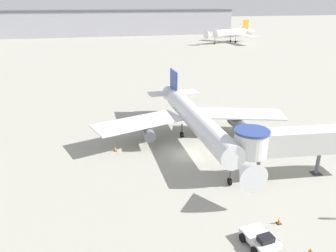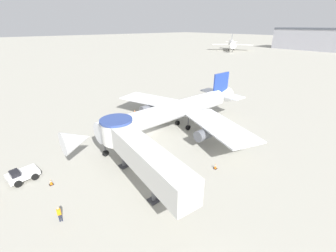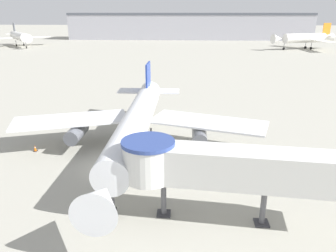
{
  "view_description": "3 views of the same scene",
  "coord_description": "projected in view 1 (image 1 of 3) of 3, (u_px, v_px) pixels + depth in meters",
  "views": [
    {
      "loc": [
        -12.35,
        -39.4,
        20.08
      ],
      "look_at": [
        -1.8,
        3.27,
        3.22
      ],
      "focal_mm": 35.0,
      "sensor_mm": 36.0,
      "label": 1
    },
    {
      "loc": [
        29.11,
        -19.82,
        17.04
      ],
      "look_at": [
        4.25,
        1.2,
        2.3
      ],
      "focal_mm": 24.0,
      "sensor_mm": 36.0,
      "label": 2
    },
    {
      "loc": [
        8.07,
        -30.82,
        15.44
      ],
      "look_at": [
        6.3,
        0.28,
        4.58
      ],
      "focal_mm": 35.0,
      "sensor_mm": 36.0,
      "label": 3
    }
  ],
  "objects": [
    {
      "name": "background_jet_orange_tail",
      "position": [
        231.0,
        33.0,
        165.14
      ],
      "size": [
        29.77,
        30.09,
        10.96
      ],
      "rotation": [
        0.0,
        0.0,
        -1.2
      ],
      "color": "white",
      "rests_on": "ground_plane"
    },
    {
      "name": "main_airplane",
      "position": [
        195.0,
        119.0,
        48.46
      ],
      "size": [
        30.8,
        33.11,
        8.52
      ],
      "rotation": [
        0.0,
        0.0,
        0.0
      ],
      "color": "silver",
      "rests_on": "ground_plane"
    },
    {
      "name": "traffic_cone_near_nose",
      "position": [
        279.0,
        220.0,
        31.41
      ],
      "size": [
        0.45,
        0.45,
        0.75
      ],
      "color": "black",
      "rests_on": "ground_plane"
    },
    {
      "name": "terminal_building",
      "position": [
        119.0,
        22.0,
        203.64
      ],
      "size": [
        141.1,
        22.47,
        15.03
      ],
      "color": "#A8A8B2",
      "rests_on": "ground_plane"
    },
    {
      "name": "pushback_tug_white",
      "position": [
        260.0,
        239.0,
        28.47
      ],
      "size": [
        2.89,
        3.52,
        1.47
      ],
      "rotation": [
        0.0,
        0.0,
        0.13
      ],
      "color": "silver",
      "rests_on": "ground_plane"
    },
    {
      "name": "traffic_cone_starboard_wing",
      "position": [
        278.0,
        141.0,
        49.26
      ],
      "size": [
        0.43,
        0.43,
        0.72
      ],
      "color": "black",
      "rests_on": "ground_plane"
    },
    {
      "name": "jet_bridge",
      "position": [
        293.0,
        141.0,
        38.45
      ],
      "size": [
        16.84,
        4.9,
        6.32
      ],
      "rotation": [
        0.0,
        0.0,
        -0.11
      ],
      "color": "silver",
      "rests_on": "ground_plane"
    },
    {
      "name": "traffic_cone_port_wing",
      "position": [
        115.0,
        149.0,
        46.64
      ],
      "size": [
        0.45,
        0.45,
        0.74
      ],
      "color": "black",
      "rests_on": "ground_plane"
    },
    {
      "name": "ground_plane",
      "position": [
        186.0,
        155.0,
        45.67
      ],
      "size": [
        800.0,
        800.0,
        0.0
      ],
      "primitive_type": "plane",
      "color": "#9E9B8E"
    }
  ]
}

